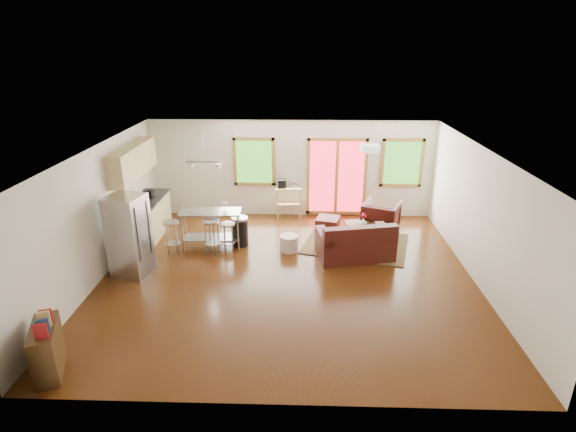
{
  "coord_description": "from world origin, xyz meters",
  "views": [
    {
      "loc": [
        0.27,
        -8.11,
        4.49
      ],
      "look_at": [
        0.0,
        0.3,
        1.2
      ],
      "focal_mm": 28.0,
      "sensor_mm": 36.0,
      "label": 1
    }
  ],
  "objects_px": {
    "ottoman": "(328,224)",
    "island": "(211,222)",
    "refrigerator": "(130,236)",
    "loveseat": "(355,244)",
    "armchair": "(381,215)",
    "rug": "(356,244)",
    "kitchen_cart": "(287,191)",
    "coffee_table": "(365,225)"
  },
  "relations": [
    {
      "from": "coffee_table",
      "to": "loveseat",
      "type": "bearing_deg",
      "value": -107.63
    },
    {
      "from": "loveseat",
      "to": "refrigerator",
      "type": "bearing_deg",
      "value": 179.59
    },
    {
      "from": "coffee_table",
      "to": "ottoman",
      "type": "relative_size",
      "value": 1.87
    },
    {
      "from": "ottoman",
      "to": "refrigerator",
      "type": "relative_size",
      "value": 0.32
    },
    {
      "from": "armchair",
      "to": "refrigerator",
      "type": "bearing_deg",
      "value": 46.89
    },
    {
      "from": "ottoman",
      "to": "armchair",
      "type": "bearing_deg",
      "value": 1.28
    },
    {
      "from": "loveseat",
      "to": "ottoman",
      "type": "bearing_deg",
      "value": 98.55
    },
    {
      "from": "rug",
      "to": "refrigerator",
      "type": "relative_size",
      "value": 1.38
    },
    {
      "from": "coffee_table",
      "to": "island",
      "type": "height_order",
      "value": "island"
    },
    {
      "from": "loveseat",
      "to": "armchair",
      "type": "xyz_separation_m",
      "value": [
        0.8,
        1.5,
        0.09
      ]
    },
    {
      "from": "island",
      "to": "loveseat",
      "type": "bearing_deg",
      "value": -8.3
    },
    {
      "from": "armchair",
      "to": "ottoman",
      "type": "bearing_deg",
      "value": 24.51
    },
    {
      "from": "loveseat",
      "to": "kitchen_cart",
      "type": "distance_m",
      "value": 2.95
    },
    {
      "from": "loveseat",
      "to": "kitchen_cart",
      "type": "xyz_separation_m",
      "value": [
        -1.58,
        2.46,
        0.38
      ]
    },
    {
      "from": "island",
      "to": "kitchen_cart",
      "type": "height_order",
      "value": "kitchen_cart"
    },
    {
      "from": "rug",
      "to": "kitchen_cart",
      "type": "bearing_deg",
      "value": 133.56
    },
    {
      "from": "rug",
      "to": "coffee_table",
      "type": "relative_size",
      "value": 2.3
    },
    {
      "from": "refrigerator",
      "to": "kitchen_cart",
      "type": "distance_m",
      "value": 4.53
    },
    {
      "from": "rug",
      "to": "ottoman",
      "type": "height_order",
      "value": "ottoman"
    },
    {
      "from": "rug",
      "to": "armchair",
      "type": "xyz_separation_m",
      "value": [
        0.69,
        0.8,
        0.42
      ]
    },
    {
      "from": "rug",
      "to": "armchair",
      "type": "distance_m",
      "value": 1.14
    },
    {
      "from": "island",
      "to": "ottoman",
      "type": "bearing_deg",
      "value": 19.9
    },
    {
      "from": "kitchen_cart",
      "to": "armchair",
      "type": "bearing_deg",
      "value": -22.1
    },
    {
      "from": "ottoman",
      "to": "island",
      "type": "bearing_deg",
      "value": -160.1
    },
    {
      "from": "ottoman",
      "to": "refrigerator",
      "type": "xyz_separation_m",
      "value": [
        -4.11,
        -2.35,
        0.66
      ]
    },
    {
      "from": "kitchen_cart",
      "to": "coffee_table",
      "type": "bearing_deg",
      "value": -35.01
    },
    {
      "from": "rug",
      "to": "loveseat",
      "type": "distance_m",
      "value": 0.78
    },
    {
      "from": "island",
      "to": "armchair",
      "type": "bearing_deg",
      "value": 14.12
    },
    {
      "from": "rug",
      "to": "ottoman",
      "type": "bearing_deg",
      "value": 129.14
    },
    {
      "from": "ottoman",
      "to": "island",
      "type": "relative_size",
      "value": 0.38
    },
    {
      "from": "island",
      "to": "kitchen_cart",
      "type": "distance_m",
      "value": 2.61
    },
    {
      "from": "rug",
      "to": "coffee_table",
      "type": "distance_m",
      "value": 0.58
    },
    {
      "from": "refrigerator",
      "to": "loveseat",
      "type": "bearing_deg",
      "value": 23.53
    },
    {
      "from": "armchair",
      "to": "refrigerator",
      "type": "distance_m",
      "value": 5.94
    },
    {
      "from": "rug",
      "to": "loveseat",
      "type": "bearing_deg",
      "value": -98.54
    },
    {
      "from": "loveseat",
      "to": "refrigerator",
      "type": "height_order",
      "value": "refrigerator"
    },
    {
      "from": "ottoman",
      "to": "kitchen_cart",
      "type": "xyz_separation_m",
      "value": [
        -1.05,
        0.99,
        0.54
      ]
    },
    {
      "from": "loveseat",
      "to": "coffee_table",
      "type": "distance_m",
      "value": 1.17
    },
    {
      "from": "armchair",
      "to": "kitchen_cart",
      "type": "distance_m",
      "value": 2.58
    },
    {
      "from": "rug",
      "to": "loveseat",
      "type": "relative_size",
      "value": 1.33
    },
    {
      "from": "loveseat",
      "to": "island",
      "type": "distance_m",
      "value": 3.32
    },
    {
      "from": "coffee_table",
      "to": "kitchen_cart",
      "type": "xyz_separation_m",
      "value": [
        -1.93,
        1.35,
        0.39
      ]
    }
  ]
}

